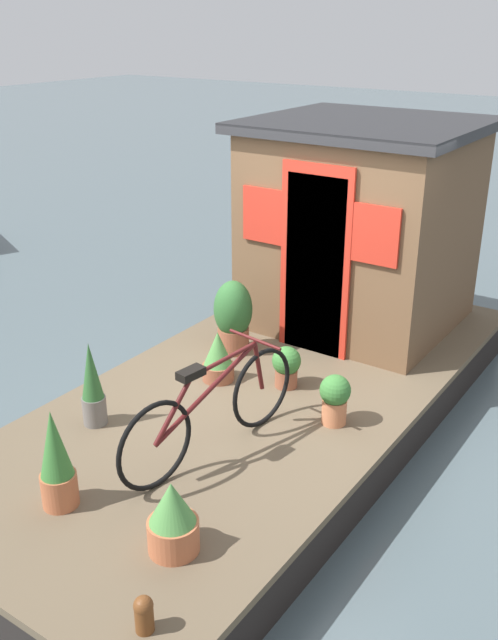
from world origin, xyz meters
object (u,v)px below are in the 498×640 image
at_px(potted_plant_lavender, 92,386).
at_px(mooring_bollard, 144,613).
at_px(potted_plant_sage, 218,357).
at_px(potted_plant_ivy, 335,398).
at_px(potted_plant_succulent, 173,519).
at_px(potted_plant_mint, 56,461).
at_px(houseboat_cabin, 361,224).
at_px(bicycle, 212,410).
at_px(potted_plant_fern, 286,365).
at_px(potted_plant_rosemary, 233,316).

relative_size(potted_plant_lavender, mooring_bollard, 3.17).
bearing_deg(potted_plant_sage, potted_plant_ivy, -93.10).
relative_size(potted_plant_succulent, mooring_bollard, 2.18).
bearing_deg(potted_plant_lavender, potted_plant_mint, -146.96).
distance_m(potted_plant_lavender, mooring_bollard, 2.17).
xyz_separation_m(houseboat_cabin, bicycle, (-2.86, -0.27, -0.68)).
bearing_deg(houseboat_cabin, potted_plant_lavender, 166.17).
xyz_separation_m(houseboat_cabin, potted_plant_succulent, (-3.81, -0.69, -0.81)).
xyz_separation_m(bicycle, potted_plant_fern, (1.18, 0.10, -0.16)).
height_order(houseboat_cabin, potted_plant_rosemary, houseboat_cabin).
xyz_separation_m(potted_plant_rosemary, potted_plant_ivy, (-0.62, -1.42, -0.14)).
distance_m(houseboat_cabin, bicycle, 2.95).
height_order(potted_plant_lavender, potted_plant_succulent, potted_plant_lavender).
bearing_deg(houseboat_cabin, potted_plant_succulent, -169.67).
height_order(bicycle, potted_plant_fern, bicycle).
distance_m(potted_plant_sage, mooring_bollard, 2.81).
bearing_deg(potted_plant_succulent, potted_plant_ivy, -3.40).
distance_m(bicycle, mooring_bollard, 1.68).
relative_size(houseboat_cabin, potted_plant_rosemary, 2.97).
bearing_deg(potted_plant_ivy, bicycle, 148.70).
bearing_deg(mooring_bollard, potted_plant_sage, 28.86).
bearing_deg(potted_plant_lavender, potted_plant_rosemary, -4.46).
bearing_deg(potted_plant_ivy, potted_plant_fern, 64.58).
height_order(bicycle, mooring_bollard, bicycle).
xyz_separation_m(houseboat_cabin, potted_plant_sage, (-1.91, 0.39, -0.82)).
bearing_deg(potted_plant_mint, potted_plant_lavender, 33.04).
bearing_deg(potted_plant_lavender, potted_plant_sage, -17.64).
distance_m(potted_plant_rosemary, potted_plant_succulent, 2.78).
relative_size(bicycle, potted_plant_mint, 2.42).
height_order(potted_plant_sage, potted_plant_ivy, potted_plant_sage).
relative_size(potted_plant_lavender, potted_plant_ivy, 1.69).
height_order(potted_plant_rosemary, potted_plant_mint, potted_plant_rosemary).
bearing_deg(potted_plant_lavender, houseboat_cabin, -13.83).
xyz_separation_m(potted_plant_succulent, potted_plant_fern, (2.13, 0.52, -0.03)).
bearing_deg(bicycle, potted_plant_succulent, -155.95).
relative_size(houseboat_cabin, mooring_bollard, 9.56).
xyz_separation_m(bicycle, mooring_bollard, (-1.51, -0.70, -0.25)).
bearing_deg(houseboat_cabin, potted_plant_rosemary, 155.51).
relative_size(houseboat_cabin, potted_plant_sage, 4.61).
height_order(houseboat_cabin, potted_plant_lavender, houseboat_cabin).
xyz_separation_m(potted_plant_fern, mooring_bollard, (-2.69, -0.79, -0.08)).
bearing_deg(houseboat_cabin, potted_plant_fern, -174.11).
bearing_deg(potted_plant_mint, mooring_bollard, -111.79).
distance_m(potted_plant_mint, potted_plant_succulent, 0.91).
bearing_deg(potted_plant_sage, mooring_bollard, -151.14).
bearing_deg(potted_plant_fern, potted_plant_ivy, -115.42).
bearing_deg(potted_plant_fern, houseboat_cabin, 5.89).
bearing_deg(potted_plant_rosemary, potted_plant_fern, -111.79).
distance_m(bicycle, potted_plant_rosemary, 1.74).
distance_m(houseboat_cabin, potted_plant_lavender, 3.22).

